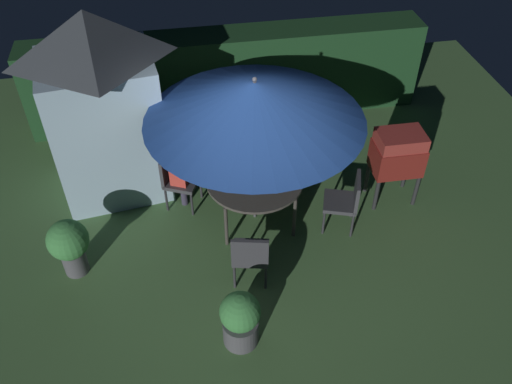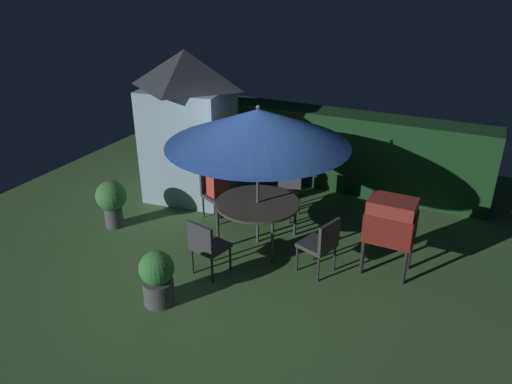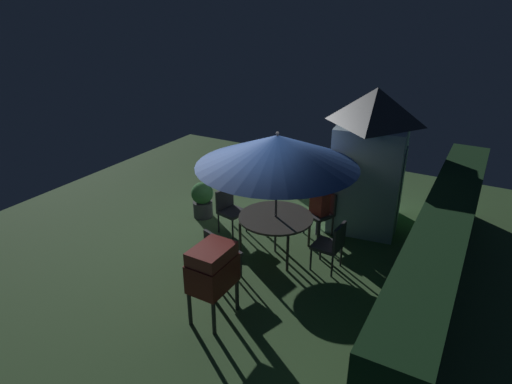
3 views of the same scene
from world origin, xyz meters
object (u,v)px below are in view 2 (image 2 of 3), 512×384
Objects in this scene: chair_toward_hedge at (322,243)px; person_in_red at (218,179)px; bbq_grill at (391,222)px; chair_toward_house at (287,189)px; chair_near_shed at (215,191)px; chair_far_side at (207,245)px; potted_plant_by_grill at (157,277)px; garden_shed at (189,125)px; patio_table at (258,205)px; patio_umbrella at (258,127)px; potted_plant_by_shed at (112,200)px.

person_in_red reaches higher than chair_toward_hedge.
bbq_grill is 2.33m from chair_toward_house.
chair_near_shed is at bearing 172.17° from bbq_grill.
chair_near_shed and chair_toward_house have the same top height.
chair_near_shed and chair_far_side have the same top height.
chair_toward_house is 3.22m from potted_plant_by_grill.
garden_shed is 3.61× the size of potted_plant_by_grill.
chair_toward_hedge is 1.00× the size of chair_toward_house.
chair_near_shed is at bearing 155.35° from person_in_red.
garden_shed is 1.44m from chair_near_shed.
chair_near_shed is at bearing 155.35° from patio_table.
chair_toward_house is (-1.18, 1.53, 0.00)m from chair_toward_hedge.
chair_toward_house is (1.14, 0.62, 0.00)m from chair_near_shed.
chair_near_shed is 0.28m from person_in_red.
chair_toward_hedge is (-0.87, -0.47, -0.33)m from bbq_grill.
person_in_red reaches higher than chair_toward_house.
garden_shed is at bearing 126.80° from chair_far_side.
patio_umbrella is 3.17× the size of chair_near_shed.
patio_table is 1.13m from chair_toward_house.
chair_near_shed is at bearing 158.64° from chair_toward_hedge.
chair_far_side is 1.82m from person_in_red.
potted_plant_by_shed is (-0.54, -1.71, -0.94)m from garden_shed.
patio_umbrella is 1.64m from person_in_red.
bbq_grill is at bearing -7.83° from chair_near_shed.
garden_shed reaches higher than potted_plant_by_grill.
patio_table is at bearing 77.59° from chair_far_side.
person_in_red is at bearing 158.76° from chair_toward_hedge.
bbq_grill is at bearing 8.05° from potted_plant_by_shed.
garden_shed is 2.34m from patio_umbrella.
patio_table is (1.98, -1.11, -0.77)m from garden_shed.
patio_table is 2.60m from potted_plant_by_shed.
garden_shed reaches higher than patio_umbrella.
chair_toward_house is 3.11m from potted_plant_by_shed.
chair_far_side is at bearing -14.50° from potted_plant_by_shed.
potted_plant_by_grill is at bearing -35.80° from potted_plant_by_shed.
bbq_grill reaches higher than chair_near_shed.
garden_shed is 2.25m from chair_toward_house.
patio_umbrella is (1.98, -1.11, 0.55)m from garden_shed.
bbq_grill is at bearing 1.51° from patio_table.
garden_shed reaches higher than potted_plant_by_shed.
potted_plant_by_grill is (1.46, -3.15, -1.04)m from garden_shed.
potted_plant_by_grill is at bearing -104.40° from patio_table.
chair_toward_house is (0.32, 2.30, 0.00)m from chair_far_side.
garden_shed is at bearing 146.29° from person_in_red.
chair_toward_hedge is 1.05× the size of potted_plant_by_shed.
chair_near_shed is at bearing -151.29° from chair_toward_house.
potted_plant_by_shed is at bearing -171.95° from bbq_grill.
potted_plant_by_grill is 0.63× the size of person_in_red.
potted_plant_by_grill is (-0.59, -3.16, -0.11)m from chair_toward_house.
patio_umbrella is 1.91m from chair_far_side.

